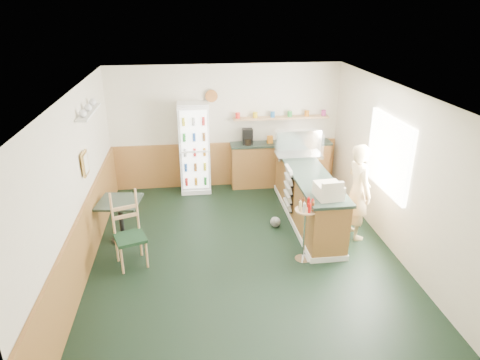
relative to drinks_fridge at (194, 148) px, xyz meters
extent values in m
plane|color=black|center=(0.71, -2.74, -0.98)|extent=(6.00, 6.00, 0.00)
cube|color=beige|center=(0.71, 0.27, 0.37)|extent=(5.00, 0.02, 2.70)
cube|color=beige|center=(-1.80, -2.74, 0.37)|extent=(0.02, 6.00, 2.70)
cube|color=beige|center=(3.22, -2.74, 0.37)|extent=(0.02, 6.00, 2.70)
cube|color=white|center=(0.71, -2.74, 1.73)|extent=(5.00, 6.00, 0.02)
cube|color=#A86A36|center=(0.71, 0.23, -0.48)|extent=(4.98, 0.05, 1.00)
cube|color=#A86A36|center=(-1.76, -2.74, -0.48)|extent=(0.05, 5.98, 1.00)
cube|color=white|center=(3.17, -2.44, 0.57)|extent=(0.06, 1.45, 1.25)
cube|color=gold|center=(-1.74, -2.24, 0.57)|extent=(0.03, 0.32, 0.38)
cube|color=white|center=(-1.69, -1.74, 1.27)|extent=(0.18, 1.20, 0.03)
cylinder|color=#9E5B27|center=(0.41, 0.20, 1.07)|extent=(0.26, 0.04, 0.26)
cube|color=#A86A36|center=(2.06, -1.67, -0.50)|extent=(0.60, 2.95, 0.95)
cube|color=white|center=(2.06, -1.67, -0.93)|extent=(0.64, 2.97, 0.10)
cube|color=#293930|center=(2.06, -1.67, 0.01)|extent=(0.68, 3.01, 0.05)
cube|color=#A86A36|center=(1.91, 0.06, -0.50)|extent=(2.20, 0.38, 0.95)
cube|color=#293930|center=(1.91, 0.06, 0.01)|extent=(2.24, 0.42, 0.05)
cube|color=tan|center=(1.91, 0.14, 0.57)|extent=(2.10, 0.22, 0.04)
cube|color=black|center=(1.16, 0.06, 0.20)|extent=(0.22, 0.18, 0.34)
cylinder|color=#B2664C|center=(0.96, 0.14, 0.65)|extent=(0.10, 0.10, 0.12)
cylinder|color=#B2664C|center=(1.34, 0.14, 0.65)|extent=(0.10, 0.10, 0.12)
cylinder|color=#B2664C|center=(1.72, 0.14, 0.65)|extent=(0.10, 0.10, 0.12)
cylinder|color=#B2664C|center=(2.10, 0.14, 0.65)|extent=(0.10, 0.10, 0.12)
cylinder|color=#B2664C|center=(2.48, 0.14, 0.65)|extent=(0.10, 0.10, 0.12)
cylinder|color=#B2664C|center=(2.86, 0.14, 0.65)|extent=(0.10, 0.10, 0.12)
cube|color=white|center=(0.00, 0.04, 0.00)|extent=(0.65, 0.46, 1.96)
cube|color=white|center=(0.00, -0.19, 0.01)|extent=(0.54, 0.02, 1.73)
cube|color=silver|center=(0.00, -0.26, 0.01)|extent=(0.58, 0.02, 1.79)
cube|color=silver|center=(2.06, -0.88, 0.06)|extent=(0.91, 0.47, 0.06)
cube|color=silver|center=(2.06, -0.88, 0.32)|extent=(0.89, 0.45, 0.45)
cube|color=beige|center=(2.06, -2.81, 0.15)|extent=(0.43, 0.44, 0.23)
imported|color=tan|center=(2.76, -2.36, -0.12)|extent=(0.48, 0.62, 1.72)
cylinder|color=silver|center=(1.65, -3.01, -0.97)|extent=(0.27, 0.27, 0.02)
cylinder|color=silver|center=(1.65, -3.01, -0.52)|extent=(0.04, 0.04, 0.89)
cylinder|color=tan|center=(1.65, -3.01, -0.08)|extent=(0.34, 0.34, 0.02)
cylinder|color=red|center=(1.75, -2.99, 0.01)|extent=(0.05, 0.05, 0.15)
cylinder|color=red|center=(1.71, -2.92, 0.01)|extent=(0.05, 0.05, 0.15)
cylinder|color=red|center=(1.63, -2.91, 0.01)|extent=(0.05, 0.05, 0.15)
cylinder|color=red|center=(1.56, -2.95, 0.01)|extent=(0.05, 0.05, 0.15)
cylinder|color=red|center=(1.55, -3.03, 0.01)|extent=(0.05, 0.05, 0.15)
cylinder|color=red|center=(1.59, -3.10, 0.01)|extent=(0.05, 0.05, 0.15)
cylinder|color=red|center=(1.67, -3.11, 0.01)|extent=(0.05, 0.05, 0.15)
cylinder|color=red|center=(1.74, -3.07, 0.01)|extent=(0.05, 0.05, 0.15)
cube|color=black|center=(1.72, -1.63, -0.73)|extent=(0.05, 0.43, 0.03)
cube|color=silver|center=(1.70, -1.63, -0.66)|extent=(0.09, 0.39, 0.15)
cube|color=black|center=(1.72, -1.63, -0.55)|extent=(0.05, 0.43, 0.03)
cube|color=silver|center=(1.70, -1.63, -0.48)|extent=(0.09, 0.39, 0.15)
cube|color=black|center=(1.72, -1.63, -0.38)|extent=(0.05, 0.43, 0.03)
cube|color=silver|center=(1.70, -1.63, -0.31)|extent=(0.09, 0.39, 0.15)
cube|color=black|center=(1.72, -1.63, -0.20)|extent=(0.05, 0.43, 0.03)
cube|color=silver|center=(1.70, -1.63, -0.13)|extent=(0.09, 0.39, 0.15)
cube|color=black|center=(1.72, -1.63, -0.03)|extent=(0.05, 0.43, 0.03)
cube|color=silver|center=(1.70, -1.63, 0.04)|extent=(0.09, 0.39, 0.15)
cylinder|color=black|center=(-1.34, -2.00, -0.96)|extent=(0.39, 0.39, 0.04)
cylinder|color=black|center=(-1.34, -2.00, -0.60)|extent=(0.08, 0.08, 0.69)
cube|color=#293930|center=(-1.34, -2.00, -0.24)|extent=(0.78, 0.78, 0.04)
cube|color=black|center=(-1.10, -2.80, -0.50)|extent=(0.57, 0.57, 0.05)
cylinder|color=tan|center=(-1.29, -2.99, -0.74)|extent=(0.04, 0.04, 0.47)
cylinder|color=tan|center=(-0.90, -2.99, -0.74)|extent=(0.04, 0.04, 0.47)
cylinder|color=tan|center=(-1.29, -2.61, -0.74)|extent=(0.04, 0.04, 0.47)
cylinder|color=tan|center=(-0.90, -2.61, -0.74)|extent=(0.04, 0.04, 0.47)
cube|color=tan|center=(-1.10, -2.60, -0.13)|extent=(0.40, 0.17, 0.73)
sphere|color=gray|center=(1.42, -1.87, -0.88)|extent=(0.19, 0.19, 0.19)
sphere|color=gray|center=(1.42, -1.97, -0.80)|extent=(0.11, 0.11, 0.11)
camera|label=1|loc=(-0.10, -8.77, 2.95)|focal=32.00mm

